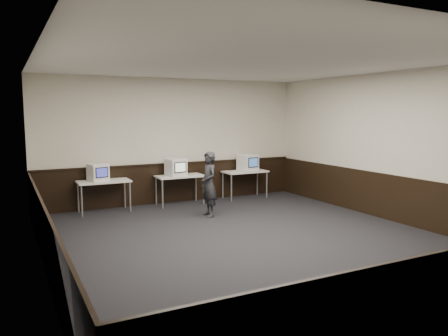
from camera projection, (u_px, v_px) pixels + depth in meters
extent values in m
plane|color=black|center=(252.00, 241.00, 7.96)|extent=(8.00, 8.00, 0.00)
plane|color=white|center=(253.00, 62.00, 7.56)|extent=(8.00, 8.00, 0.00)
plane|color=beige|center=(174.00, 141.00, 11.30)|extent=(7.00, 0.00, 7.00)
plane|color=beige|center=(40.00, 164.00, 6.19)|extent=(0.00, 8.00, 8.00)
plane|color=beige|center=(393.00, 147.00, 9.33)|extent=(0.00, 8.00, 8.00)
cube|color=black|center=(175.00, 183.00, 11.42)|extent=(6.98, 0.04, 1.00)
cube|color=black|center=(45.00, 239.00, 6.33)|extent=(0.04, 7.98, 1.00)
cube|color=black|center=(390.00, 197.00, 9.46)|extent=(0.04, 7.98, 1.00)
cube|color=black|center=(175.00, 163.00, 11.33)|extent=(6.98, 0.06, 0.04)
cube|color=silver|center=(104.00, 181.00, 10.20)|extent=(1.20, 0.60, 0.04)
cylinder|color=#999999|center=(82.00, 201.00, 9.78)|extent=(0.04, 0.04, 0.71)
cylinder|color=#999999|center=(130.00, 197.00, 10.27)|extent=(0.04, 0.04, 0.71)
cylinder|color=#999999|center=(78.00, 197.00, 10.22)|extent=(0.04, 0.04, 0.71)
cylinder|color=#999999|center=(125.00, 193.00, 10.71)|extent=(0.04, 0.04, 0.71)
cube|color=silver|center=(180.00, 176.00, 11.05)|extent=(1.20, 0.60, 0.04)
cylinder|color=#999999|center=(163.00, 194.00, 10.63)|extent=(0.04, 0.04, 0.71)
cylinder|color=#999999|center=(204.00, 190.00, 11.12)|extent=(0.04, 0.04, 0.71)
cylinder|color=#999999|center=(156.00, 191.00, 11.07)|extent=(0.04, 0.04, 0.71)
cylinder|color=#999999|center=(196.00, 188.00, 11.57)|extent=(0.04, 0.04, 0.71)
cube|color=silver|center=(245.00, 172.00, 11.90)|extent=(1.20, 0.60, 0.04)
cylinder|color=#999999|center=(231.00, 188.00, 11.48)|extent=(0.04, 0.04, 0.71)
cylinder|color=#999999|center=(267.00, 185.00, 11.98)|extent=(0.04, 0.04, 0.71)
cylinder|color=#999999|center=(223.00, 185.00, 11.93)|extent=(0.04, 0.04, 0.71)
cylinder|color=#999999|center=(257.00, 182.00, 12.42)|extent=(0.04, 0.04, 0.71)
cube|color=white|center=(98.00, 172.00, 10.12)|extent=(0.49, 0.50, 0.40)
cube|color=black|center=(102.00, 173.00, 9.95)|extent=(0.30, 0.08, 0.24)
cube|color=#373BA3|center=(102.00, 173.00, 9.95)|extent=(0.25, 0.06, 0.20)
cube|color=white|center=(176.00, 167.00, 10.95)|extent=(0.49, 0.51, 0.43)
cube|color=black|center=(180.00, 167.00, 10.76)|extent=(0.32, 0.06, 0.26)
cube|color=beige|center=(180.00, 167.00, 10.75)|extent=(0.28, 0.04, 0.22)
cube|color=white|center=(248.00, 162.00, 11.93)|extent=(0.52, 0.53, 0.45)
cube|color=black|center=(253.00, 162.00, 11.74)|extent=(0.33, 0.07, 0.27)
cube|color=#3D68B4|center=(253.00, 162.00, 11.73)|extent=(0.29, 0.05, 0.22)
imported|color=#222327|center=(209.00, 184.00, 9.78)|extent=(0.37, 0.55, 1.47)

